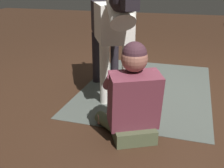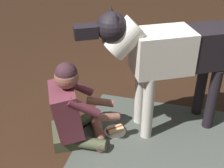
# 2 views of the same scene
# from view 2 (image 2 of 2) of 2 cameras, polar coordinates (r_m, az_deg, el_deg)

# --- Properties ---
(ground_plane) EXTENTS (15.91, 15.91, 0.00)m
(ground_plane) POSITION_cam_2_polar(r_m,az_deg,el_deg) (2.83, 10.63, -13.55)
(ground_plane) COLOR #331F14
(area_rug) EXTENTS (2.13, 1.50, 0.01)m
(area_rug) POSITION_cam_2_polar(r_m,az_deg,el_deg) (2.90, 14.86, -12.76)
(area_rug) COLOR #454B45
(area_rug) RESTS_ON ground
(person_sitting_on_floor) EXTENTS (0.70, 0.63, 0.82)m
(person_sitting_on_floor) POSITION_cam_2_polar(r_m,az_deg,el_deg) (2.79, -7.54, -4.94)
(person_sitting_on_floor) COLOR #444C33
(person_sitting_on_floor) RESTS_ON ground
(large_dog) EXTENTS (1.42, 0.84, 1.26)m
(large_dog) POSITION_cam_2_polar(r_m,az_deg,el_deg) (2.74, 10.56, 5.52)
(large_dog) COLOR silver
(large_dog) RESTS_ON ground
(hot_dog_on_plate) EXTENTS (0.21, 0.21, 0.06)m
(hot_dog_on_plate) POSITION_cam_2_polar(r_m,az_deg,el_deg) (3.03, 0.57, -8.69)
(hot_dog_on_plate) COLOR silver
(hot_dog_on_plate) RESTS_ON ground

